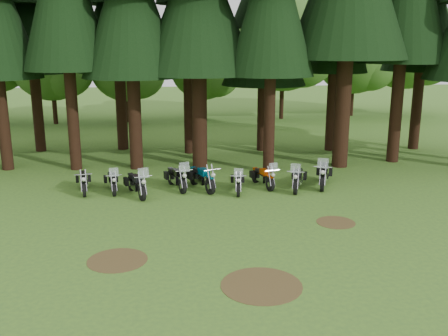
{
  "coord_description": "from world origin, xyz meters",
  "views": [
    {
      "loc": [
        -1.2,
        -15.98,
        6.27
      ],
      "look_at": [
        0.89,
        5.0,
        1.0
      ],
      "focal_mm": 40.0,
      "sensor_mm": 36.0,
      "label": 1
    }
  ],
  "objects_px": {
    "motorcycle_0": "(84,182)",
    "motorcycle_7": "(298,179)",
    "motorcycle_1": "(112,182)",
    "motorcycle_6": "(263,177)",
    "motorcycle_3": "(177,178)",
    "motorcycle_5": "(238,182)",
    "motorcycle_8": "(324,175)",
    "motorcycle_2": "(136,185)",
    "motorcycle_4": "(202,178)"
  },
  "relations": [
    {
      "from": "motorcycle_6",
      "to": "motorcycle_0",
      "type": "bearing_deg",
      "value": 163.29
    },
    {
      "from": "motorcycle_5",
      "to": "motorcycle_7",
      "type": "relative_size",
      "value": 0.93
    },
    {
      "from": "motorcycle_2",
      "to": "motorcycle_4",
      "type": "xyz_separation_m",
      "value": [
        2.79,
        0.67,
        0.01
      ]
    },
    {
      "from": "motorcycle_0",
      "to": "motorcycle_1",
      "type": "bearing_deg",
      "value": -15.68
    },
    {
      "from": "motorcycle_0",
      "to": "motorcycle_7",
      "type": "bearing_deg",
      "value": -14.42
    },
    {
      "from": "motorcycle_7",
      "to": "motorcycle_8",
      "type": "bearing_deg",
      "value": 38.04
    },
    {
      "from": "motorcycle_1",
      "to": "motorcycle_6",
      "type": "xyz_separation_m",
      "value": [
        6.64,
        0.1,
        0.01
      ]
    },
    {
      "from": "motorcycle_5",
      "to": "motorcycle_3",
      "type": "bearing_deg",
      "value": 170.69
    },
    {
      "from": "motorcycle_2",
      "to": "motorcycle_6",
      "type": "relative_size",
      "value": 1.08
    },
    {
      "from": "motorcycle_0",
      "to": "motorcycle_8",
      "type": "relative_size",
      "value": 0.89
    },
    {
      "from": "motorcycle_3",
      "to": "motorcycle_6",
      "type": "xyz_separation_m",
      "value": [
        3.85,
        -0.05,
        -0.04
      ]
    },
    {
      "from": "motorcycle_8",
      "to": "motorcycle_2",
      "type": "bearing_deg",
      "value": -155.65
    },
    {
      "from": "motorcycle_3",
      "to": "motorcycle_5",
      "type": "distance_m",
      "value": 2.73
    },
    {
      "from": "motorcycle_6",
      "to": "motorcycle_7",
      "type": "relative_size",
      "value": 0.95
    },
    {
      "from": "motorcycle_2",
      "to": "motorcycle_6",
      "type": "distance_m",
      "value": 5.61
    },
    {
      "from": "motorcycle_0",
      "to": "motorcycle_5",
      "type": "distance_m",
      "value": 6.69
    },
    {
      "from": "motorcycle_1",
      "to": "motorcycle_8",
      "type": "distance_m",
      "value": 9.39
    },
    {
      "from": "motorcycle_5",
      "to": "motorcycle_8",
      "type": "height_order",
      "value": "motorcycle_8"
    },
    {
      "from": "motorcycle_4",
      "to": "motorcycle_0",
      "type": "bearing_deg",
      "value": 156.77
    },
    {
      "from": "motorcycle_2",
      "to": "motorcycle_5",
      "type": "bearing_deg",
      "value": -18.9
    },
    {
      "from": "motorcycle_1",
      "to": "motorcycle_3",
      "type": "bearing_deg",
      "value": -9.38
    },
    {
      "from": "motorcycle_4",
      "to": "motorcycle_5",
      "type": "bearing_deg",
      "value": -41.46
    },
    {
      "from": "motorcycle_6",
      "to": "motorcycle_3",
      "type": "bearing_deg",
      "value": 162.61
    },
    {
      "from": "motorcycle_3",
      "to": "motorcycle_5",
      "type": "height_order",
      "value": "motorcycle_3"
    },
    {
      "from": "motorcycle_1",
      "to": "motorcycle_4",
      "type": "xyz_separation_m",
      "value": [
        3.89,
        -0.02,
        0.07
      ]
    },
    {
      "from": "motorcycle_0",
      "to": "motorcycle_7",
      "type": "relative_size",
      "value": 0.97
    },
    {
      "from": "motorcycle_3",
      "to": "motorcycle_8",
      "type": "xyz_separation_m",
      "value": [
        6.6,
        -0.19,
        0.03
      ]
    },
    {
      "from": "motorcycle_2",
      "to": "motorcycle_4",
      "type": "height_order",
      "value": "motorcycle_2"
    },
    {
      "from": "motorcycle_7",
      "to": "motorcycle_5",
      "type": "bearing_deg",
      "value": -157.67
    },
    {
      "from": "motorcycle_7",
      "to": "motorcycle_4",
      "type": "bearing_deg",
      "value": -165.9
    },
    {
      "from": "motorcycle_1",
      "to": "motorcycle_6",
      "type": "distance_m",
      "value": 6.65
    },
    {
      "from": "motorcycle_0",
      "to": "motorcycle_8",
      "type": "distance_m",
      "value": 10.63
    },
    {
      "from": "motorcycle_0",
      "to": "motorcycle_2",
      "type": "distance_m",
      "value": 2.46
    },
    {
      "from": "motorcycle_2",
      "to": "motorcycle_8",
      "type": "height_order",
      "value": "motorcycle_8"
    },
    {
      "from": "motorcycle_2",
      "to": "motorcycle_3",
      "type": "distance_m",
      "value": 1.89
    },
    {
      "from": "motorcycle_3",
      "to": "motorcycle_5",
      "type": "relative_size",
      "value": 1.1
    },
    {
      "from": "motorcycle_3",
      "to": "motorcycle_7",
      "type": "height_order",
      "value": "motorcycle_3"
    },
    {
      "from": "motorcycle_3",
      "to": "motorcycle_4",
      "type": "distance_m",
      "value": 1.11
    },
    {
      "from": "motorcycle_7",
      "to": "motorcycle_2",
      "type": "bearing_deg",
      "value": -158.03
    },
    {
      "from": "motorcycle_3",
      "to": "motorcycle_7",
      "type": "bearing_deg",
      "value": -24.82
    },
    {
      "from": "motorcycle_1",
      "to": "motorcycle_8",
      "type": "xyz_separation_m",
      "value": [
        9.39,
        -0.05,
        0.08
      ]
    },
    {
      "from": "motorcycle_6",
      "to": "motorcycle_7",
      "type": "height_order",
      "value": "motorcycle_7"
    },
    {
      "from": "motorcycle_2",
      "to": "motorcycle_7",
      "type": "relative_size",
      "value": 1.02
    },
    {
      "from": "motorcycle_0",
      "to": "motorcycle_7",
      "type": "distance_m",
      "value": 9.35
    },
    {
      "from": "motorcycle_0",
      "to": "motorcycle_6",
      "type": "height_order",
      "value": "motorcycle_6"
    },
    {
      "from": "motorcycle_5",
      "to": "motorcycle_4",
      "type": "bearing_deg",
      "value": 166.27
    },
    {
      "from": "motorcycle_0",
      "to": "motorcycle_3",
      "type": "height_order",
      "value": "motorcycle_3"
    },
    {
      "from": "motorcycle_0",
      "to": "motorcycle_2",
      "type": "relative_size",
      "value": 0.95
    },
    {
      "from": "motorcycle_1",
      "to": "motorcycle_3",
      "type": "xyz_separation_m",
      "value": [
        2.79,
        0.15,
        0.05
      ]
    },
    {
      "from": "motorcycle_8",
      "to": "motorcycle_6",
      "type": "bearing_deg",
      "value": -163.17
    }
  ]
}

